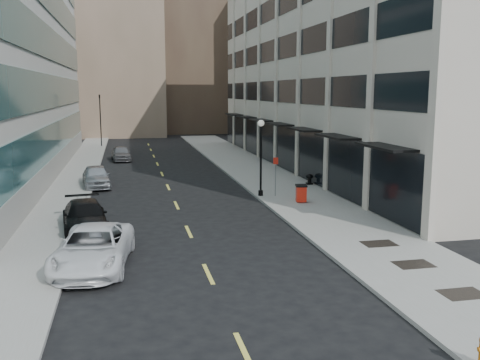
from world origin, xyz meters
name	(u,v)px	position (x,y,z in m)	size (l,w,h in m)	color
ground	(218,294)	(0.00, 0.00, 0.00)	(160.00, 160.00, 0.00)	black
sidewalk_right	(273,182)	(7.50, 20.00, 0.07)	(5.00, 80.00, 0.15)	gray
sidewalk_left	(69,190)	(-6.50, 20.00, 0.07)	(3.00, 80.00, 0.15)	gray
building_right	(359,62)	(16.94, 26.99, 8.99)	(15.30, 46.50, 18.25)	#B3A998
skyline_tan_near	(113,40)	(-4.00, 68.00, 14.00)	(14.00, 18.00, 28.00)	#8D725C
skyline_brown	(190,25)	(8.00, 72.00, 17.00)	(12.00, 16.00, 34.00)	brown
skyline_tan_far	(53,63)	(-14.00, 78.00, 11.00)	(12.00, 14.00, 22.00)	#8D725C
skyline_stone	(259,68)	(18.00, 66.00, 10.00)	(10.00, 14.00, 20.00)	#B3A998
grate_near	(463,294)	(7.60, -2.00, 0.15)	(1.40, 1.00, 0.01)	black
grate_mid	(414,264)	(7.60, 1.00, 0.15)	(1.40, 1.00, 0.01)	black
grate_far	(379,244)	(7.60, 3.80, 0.15)	(1.40, 1.00, 0.01)	black
road_centerline	(172,195)	(0.00, 17.00, 0.01)	(0.15, 68.20, 0.01)	#D8CC4C
traffic_signal	(100,98)	(-5.50, 48.00, 5.72)	(0.66, 0.66, 6.98)	black
car_white_van	(93,248)	(-4.07, 3.57, 0.77)	(2.55, 5.53, 1.54)	white
car_black_pickup	(85,217)	(-4.75, 9.11, 0.70)	(1.97, 4.85, 1.41)	black
car_silver_sedan	(96,176)	(-4.80, 21.00, 0.76)	(1.79, 4.45, 1.52)	#95999D
car_grey_sedan	(121,153)	(-3.20, 35.00, 0.71)	(1.67, 4.15, 1.41)	slate
trash_bin	(301,193)	(7.11, 12.65, 0.71)	(0.73, 0.76, 1.03)	red
lamppost	(261,150)	(5.30, 15.06, 2.95)	(0.40, 0.40, 4.77)	black
sign_post	(276,170)	(6.14, 14.72, 1.79)	(0.30, 0.10, 2.56)	slate
urn_planter	(309,178)	(9.60, 18.26, 0.60)	(0.54, 0.54, 0.75)	black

